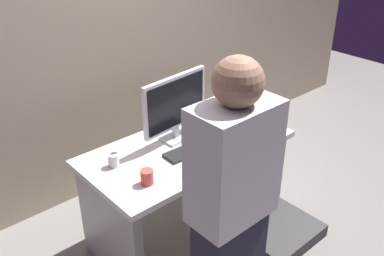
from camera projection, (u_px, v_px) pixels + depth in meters
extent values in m
plane|color=gray|center=(188.00, 229.00, 3.22)|extent=(9.00, 9.00, 0.00)
cube|color=tan|center=(100.00, 3.00, 3.14)|extent=(6.40, 0.10, 3.00)
cube|color=white|center=(187.00, 148.00, 2.89)|extent=(1.39, 0.72, 0.04)
cube|color=#B2B2B7|center=(110.00, 233.00, 2.69)|extent=(0.06, 0.64, 0.69)
cube|color=#B2B2B7|center=(248.00, 160.00, 3.43)|extent=(0.06, 0.64, 0.69)
cube|color=#3F3F3F|center=(274.00, 228.00, 2.55)|extent=(0.44, 0.44, 0.08)
cube|color=#3F3F3F|center=(253.00, 178.00, 2.55)|extent=(0.40, 0.06, 0.44)
cube|color=silver|center=(234.00, 163.00, 1.92)|extent=(0.40, 0.24, 0.58)
sphere|color=#A57A5B|center=(238.00, 82.00, 1.74)|extent=(0.22, 0.22, 0.22)
cube|color=silver|center=(176.00, 138.00, 2.95)|extent=(0.21, 0.16, 0.02)
cube|color=silver|center=(175.00, 132.00, 2.93)|extent=(0.04, 0.03, 0.08)
cube|color=silver|center=(175.00, 102.00, 2.82)|extent=(0.54, 0.08, 0.36)
cube|color=black|center=(176.00, 103.00, 2.81)|extent=(0.50, 0.05, 0.32)
cube|color=#262626|center=(195.00, 148.00, 2.83)|extent=(0.43, 0.15, 0.02)
ellipsoid|color=white|center=(229.00, 133.00, 2.99)|extent=(0.06, 0.10, 0.03)
cylinder|color=#D84C3F|center=(147.00, 177.00, 2.48)|extent=(0.08, 0.08, 0.09)
cylinder|color=silver|center=(113.00, 160.00, 2.64)|extent=(0.07, 0.07, 0.08)
cube|color=#338C59|center=(225.00, 121.00, 3.16)|extent=(0.18, 0.18, 0.03)
cube|color=#3359A5|center=(226.00, 117.00, 3.16)|extent=(0.22, 0.16, 0.02)
cube|color=gold|center=(226.00, 114.00, 3.16)|extent=(0.18, 0.16, 0.02)
cube|color=red|center=(226.00, 111.00, 3.14)|extent=(0.19, 0.16, 0.03)
cube|color=#594C72|center=(226.00, 108.00, 3.12)|extent=(0.20, 0.12, 0.04)
cube|color=black|center=(244.00, 131.00, 3.04)|extent=(0.07, 0.14, 0.01)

